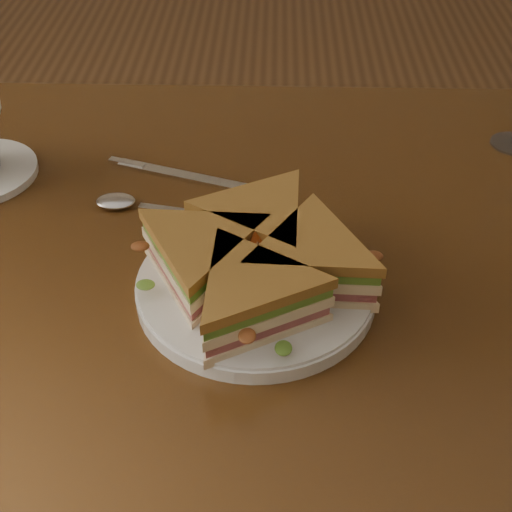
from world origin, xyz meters
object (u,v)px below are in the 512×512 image
(sandwich_wedges, at_px, (256,260))
(knife, at_px, (180,175))
(table, at_px, (234,311))
(plate, at_px, (256,287))
(spoon, at_px, (134,205))

(sandwich_wedges, xyz_separation_m, knife, (-0.10, 0.22, -0.04))
(table, height_order, knife, knife)
(plate, xyz_separation_m, spoon, (-0.15, 0.15, -0.00))
(plate, xyz_separation_m, sandwich_wedges, (-0.00, 0.00, 0.04))
(table, bearing_deg, knife, 117.78)
(plate, relative_size, sandwich_wedges, 0.91)
(table, distance_m, plate, 0.13)
(spoon, height_order, knife, spoon)
(table, xyz_separation_m, spoon, (-0.12, 0.07, 0.10))
(sandwich_wedges, distance_m, spoon, 0.22)
(spoon, xyz_separation_m, knife, (0.05, 0.07, -0.00))
(spoon, bearing_deg, sandwich_wedges, -33.27)
(table, distance_m, spoon, 0.18)
(table, relative_size, knife, 5.77)
(table, height_order, spoon, spoon)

